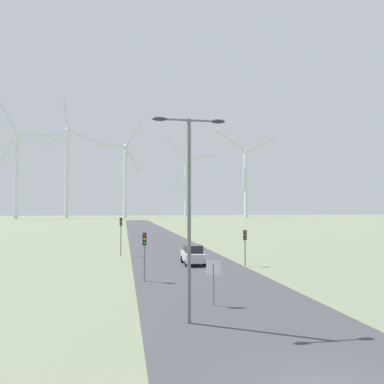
% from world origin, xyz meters
% --- Properties ---
extents(road_surface, '(10.00, 240.00, 0.01)m').
position_xyz_m(road_surface, '(0.00, 48.00, 0.00)').
color(road_surface, '#38383D').
rests_on(road_surface, ground).
extents(streetlamp, '(3.47, 0.32, 9.44)m').
position_xyz_m(streetlamp, '(-2.81, 7.19, 5.99)').
color(streetlamp, slate).
rests_on(streetlamp, ground).
extents(stop_sign_near, '(0.81, 0.07, 2.42)m').
position_xyz_m(stop_sign_near, '(-0.97, 10.02, 1.69)').
color(stop_sign_near, slate).
rests_on(stop_sign_near, ground).
extents(traffic_light_post_near_left, '(0.28, 0.34, 3.48)m').
position_xyz_m(traffic_light_post_near_left, '(-4.29, 17.49, 2.56)').
color(traffic_light_post_near_left, slate).
rests_on(traffic_light_post_near_left, ground).
extents(traffic_light_post_near_right, '(0.28, 0.34, 3.26)m').
position_xyz_m(traffic_light_post_near_right, '(5.19, 23.19, 2.39)').
color(traffic_light_post_near_right, slate).
rests_on(traffic_light_post_near_right, ground).
extents(traffic_light_post_mid_left, '(0.28, 0.33, 4.23)m').
position_xyz_m(traffic_light_post_mid_left, '(-6.08, 32.65, 3.09)').
color(traffic_light_post_mid_left, slate).
rests_on(traffic_light_post_mid_left, ground).
extents(car_approaching, '(1.89, 4.14, 1.83)m').
position_xyz_m(car_approaching, '(0.64, 24.94, 0.91)').
color(car_approaching, '#B7BCC1').
rests_on(car_approaching, ground).
extents(wind_turbine_far_left, '(30.20, 7.07, 62.48)m').
position_xyz_m(wind_turbine_far_left, '(-62.45, 202.35, 27.78)').
color(wind_turbine_far_left, silver).
rests_on(wind_turbine_far_left, ground).
extents(wind_turbine_left, '(31.59, 9.67, 69.72)m').
position_xyz_m(wind_turbine_left, '(-38.37, 214.34, 30.98)').
color(wind_turbine_left, silver).
rests_on(wind_turbine_left, ground).
extents(wind_turbine_center, '(27.49, 6.65, 59.88)m').
position_xyz_m(wind_turbine_center, '(-5.12, 223.59, 27.09)').
color(wind_turbine_center, silver).
rests_on(wind_turbine_center, ground).
extents(wind_turbine_right, '(33.44, 14.19, 57.17)m').
position_xyz_m(wind_turbine_right, '(37.29, 250.13, 25.44)').
color(wind_turbine_right, silver).
rests_on(wind_turbine_right, ground).
extents(wind_turbine_far_right, '(40.88, 4.57, 53.74)m').
position_xyz_m(wind_turbine_far_right, '(67.62, 209.05, 25.92)').
color(wind_turbine_far_right, silver).
rests_on(wind_turbine_far_right, ground).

